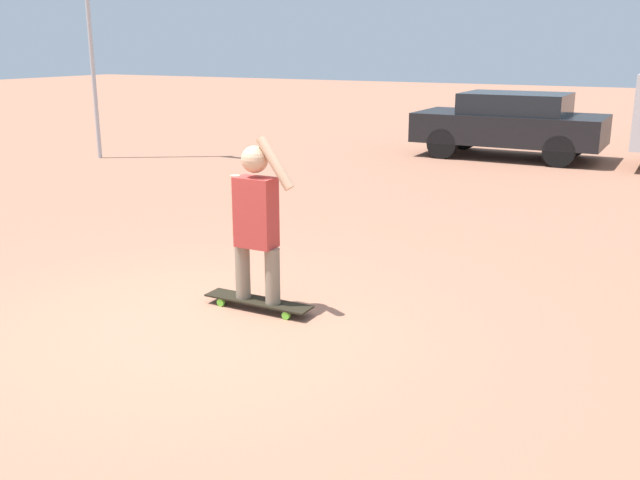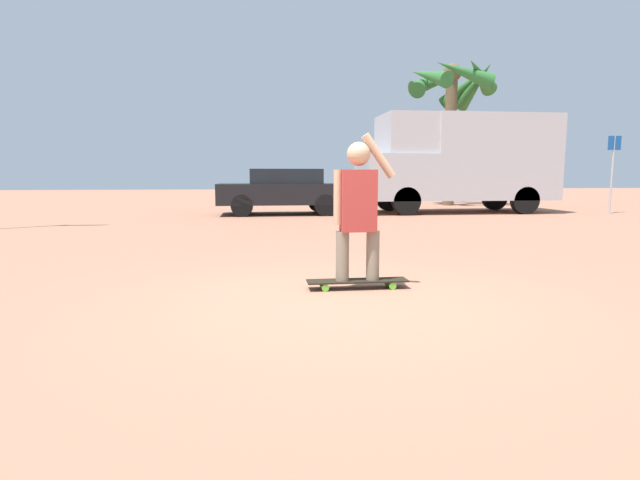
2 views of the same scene
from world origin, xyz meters
name	(u,v)px [view 1 (image 1 of 2)]	position (x,y,z in m)	size (l,w,h in m)	color
ground_plane	(204,325)	(0.00, 0.00, 0.00)	(80.00, 80.00, 0.00)	#A36B51
skateboard	(258,302)	(0.22, 0.55, 0.08)	(1.08, 0.23, 0.09)	black
person_skateboarder	(256,215)	(0.22, 0.55, 0.91)	(0.66, 0.25, 1.55)	gray
parked_car_black	(511,123)	(0.02, 11.01, 0.75)	(3.97, 1.85, 1.40)	black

